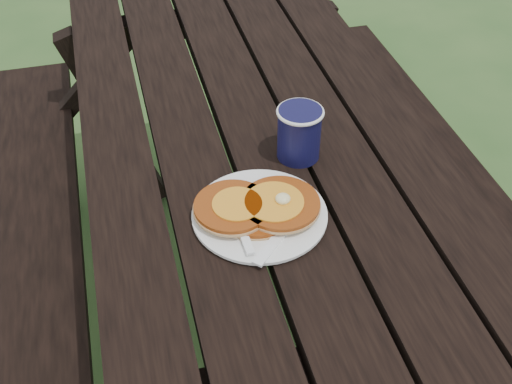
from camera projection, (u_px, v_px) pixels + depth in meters
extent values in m
plane|color=#2B4C20|center=(252.00, 321.00, 1.95)|extent=(60.00, 60.00, 0.00)
cube|color=black|center=(250.00, 125.00, 1.47)|extent=(0.75, 1.80, 0.04)
cube|color=black|center=(30.00, 259.00, 1.56)|extent=(0.25, 1.80, 0.04)
cube|color=black|center=(445.00, 184.00, 1.77)|extent=(0.25, 1.80, 0.04)
cylinder|color=white|center=(260.00, 215.00, 1.21)|extent=(0.33, 0.33, 0.01)
cylinder|color=#964010|center=(256.00, 210.00, 1.20)|extent=(0.15, 0.15, 0.01)
cylinder|color=#964010|center=(232.00, 207.00, 1.19)|extent=(0.14, 0.14, 0.01)
cylinder|color=#964010|center=(280.00, 204.00, 1.20)|extent=(0.15, 0.15, 0.01)
cylinder|color=orange|center=(274.00, 201.00, 1.19)|extent=(0.11, 0.11, 0.00)
ellipsoid|color=#F4E59E|center=(283.00, 199.00, 1.19)|extent=(0.03, 0.03, 0.02)
cube|color=white|center=(282.00, 233.00, 1.16)|extent=(0.14, 0.14, 0.00)
cylinder|color=#100F36|center=(299.00, 133.00, 1.31)|extent=(0.09, 0.09, 0.11)
torus|color=white|center=(300.00, 112.00, 1.28)|extent=(0.10, 0.10, 0.01)
cylinder|color=black|center=(300.00, 113.00, 1.28)|extent=(0.08, 0.08, 0.01)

